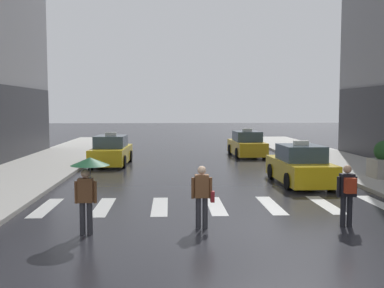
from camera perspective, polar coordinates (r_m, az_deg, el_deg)
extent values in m
plane|color=#26262B|center=(11.95, 4.47, -10.80)|extent=(160.00, 160.00, 0.00)
cube|color=silver|center=(15.28, -17.79, -7.58)|extent=(0.50, 2.80, 0.01)
cube|color=silver|center=(14.92, -11.04, -7.74)|extent=(0.50, 2.80, 0.01)
cube|color=silver|center=(14.77, -4.04, -7.79)|extent=(0.50, 2.80, 0.01)
cube|color=silver|center=(14.84, 2.99, -7.72)|extent=(0.50, 2.80, 0.01)
cube|color=silver|center=(15.12, 9.85, -7.55)|extent=(0.50, 2.80, 0.01)
cube|color=silver|center=(15.61, 16.36, -7.28)|extent=(0.50, 2.80, 0.01)
cube|color=silver|center=(16.29, 22.39, -6.95)|extent=(0.50, 2.80, 0.01)
cube|color=yellow|center=(19.45, 13.33, -3.22)|extent=(1.90, 4.54, 0.84)
cube|color=#384C5B|center=(19.27, 13.46, -1.08)|extent=(1.65, 2.13, 0.64)
cube|color=silver|center=(19.23, 13.48, 0.13)|extent=(0.61, 0.25, 0.18)
cylinder|color=black|center=(20.54, 9.91, -3.41)|extent=(0.23, 0.66, 0.66)
cylinder|color=black|center=(21.02, 14.44, -3.30)|extent=(0.23, 0.66, 0.66)
cylinder|color=black|center=(17.96, 11.99, -4.59)|extent=(0.23, 0.66, 0.66)
cylinder|color=black|center=(18.50, 17.10, -4.42)|extent=(0.23, 0.66, 0.66)
cube|color=#F2EAB2|center=(21.44, 9.91, -2.33)|extent=(0.20, 0.04, 0.14)
cube|color=#F2EAB2|center=(21.78, 13.13, -2.28)|extent=(0.20, 0.04, 0.14)
cube|color=yellow|center=(25.54, -10.05, -1.32)|extent=(1.97, 4.56, 0.84)
cube|color=#384C5B|center=(25.38, -10.11, 0.32)|extent=(1.68, 2.16, 0.64)
cube|color=silver|center=(25.35, -10.13, 1.24)|extent=(0.61, 0.26, 0.18)
cylinder|color=black|center=(27.04, -11.37, -1.50)|extent=(0.24, 0.67, 0.66)
cylinder|color=black|center=(26.77, -7.77, -1.52)|extent=(0.24, 0.67, 0.66)
cylinder|color=black|center=(24.41, -12.54, -2.18)|extent=(0.24, 0.67, 0.66)
cylinder|color=black|center=(24.11, -8.56, -2.20)|extent=(0.24, 0.67, 0.66)
cube|color=#F2EAB2|center=(27.87, -10.58, -0.75)|extent=(0.20, 0.05, 0.14)
cube|color=#F2EAB2|center=(27.68, -8.01, -0.75)|extent=(0.20, 0.05, 0.14)
cube|color=gold|center=(29.82, 6.86, -0.43)|extent=(1.96, 4.56, 0.84)
cube|color=#384C5B|center=(29.67, 6.91, 0.97)|extent=(1.68, 2.16, 0.64)
cube|color=silver|center=(29.64, 6.92, 1.76)|extent=(0.61, 0.26, 0.18)
cylinder|color=black|center=(31.00, 4.80, -0.65)|extent=(0.24, 0.67, 0.66)
cylinder|color=black|center=(31.34, 7.88, -0.63)|extent=(0.24, 0.67, 0.66)
cylinder|color=black|center=(28.36, 5.72, -1.15)|extent=(0.24, 0.67, 0.66)
cylinder|color=black|center=(28.72, 9.07, -1.12)|extent=(0.24, 0.67, 0.66)
cube|color=#F2EAB2|center=(31.92, 4.92, -0.01)|extent=(0.20, 0.05, 0.14)
cube|color=#F2EAB2|center=(32.16, 7.13, 0.00)|extent=(0.20, 0.05, 0.14)
cylinder|color=#333338|center=(11.82, -13.54, -9.04)|extent=(0.14, 0.14, 0.82)
cylinder|color=#333338|center=(11.78, -12.67, -9.06)|extent=(0.14, 0.14, 0.82)
cube|color=brown|center=(11.65, -13.17, -5.66)|extent=(0.36, 0.24, 0.60)
sphere|color=tan|center=(11.59, -13.21, -3.61)|extent=(0.22, 0.22, 0.22)
cylinder|color=brown|center=(11.71, -14.28, -5.88)|extent=(0.09, 0.09, 0.55)
cylinder|color=brown|center=(11.62, -12.05, -5.91)|extent=(0.09, 0.09, 0.55)
cylinder|color=#4C4C4C|center=(11.58, -12.61, -4.20)|extent=(0.02, 0.02, 1.00)
cone|color=#19512D|center=(11.53, -12.65, -2.14)|extent=(0.96, 0.96, 0.20)
cylinder|color=black|center=(12.88, 18.37, -8.01)|extent=(0.14, 0.14, 0.82)
cylinder|color=black|center=(12.95, 19.12, -7.96)|extent=(0.14, 0.14, 0.82)
cube|color=black|center=(12.78, 18.83, -4.88)|extent=(0.36, 0.24, 0.60)
sphere|color=tan|center=(12.72, 18.88, -3.01)|extent=(0.22, 0.22, 0.22)
cylinder|color=black|center=(12.71, 17.85, -5.13)|extent=(0.09, 0.09, 0.55)
cylinder|color=black|center=(12.88, 19.78, -5.06)|extent=(0.09, 0.09, 0.55)
cube|color=#B23319|center=(12.58, 19.20, -4.95)|extent=(0.28, 0.18, 0.40)
cylinder|color=#333338|center=(12.07, 0.79, -8.62)|extent=(0.14, 0.14, 0.82)
cylinder|color=#333338|center=(12.08, 1.65, -8.60)|extent=(0.14, 0.14, 0.82)
cube|color=brown|center=(11.93, 1.23, -5.29)|extent=(0.36, 0.24, 0.60)
sphere|color=beige|center=(11.87, 1.23, -3.29)|extent=(0.22, 0.22, 0.22)
cylinder|color=brown|center=(11.93, 0.12, -5.54)|extent=(0.09, 0.09, 0.55)
cylinder|color=brown|center=(11.96, 2.33, -5.52)|extent=(0.09, 0.09, 0.55)
cube|color=maroon|center=(12.01, 2.57, -6.59)|extent=(0.10, 0.20, 0.28)
cube|color=#A8A399|center=(21.31, 22.91, -2.82)|extent=(1.10, 1.10, 0.80)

